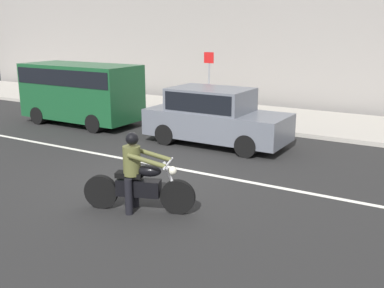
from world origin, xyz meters
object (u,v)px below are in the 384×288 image
parked_sedan_slate_gray (214,116)px  parked_van_forest_green (81,90)px  street_sign_post (209,74)px  motorcycle_with_rider_olive (138,179)px

parked_sedan_slate_gray → parked_van_forest_green: size_ratio=0.98×
parked_sedan_slate_gray → street_sign_post: street_sign_post is taller
motorcycle_with_rider_olive → street_sign_post: bearing=111.5°
motorcycle_with_rider_olive → parked_van_forest_green: size_ratio=0.48×
motorcycle_with_rider_olive → parked_sedan_slate_gray: parked_sedan_slate_gray is taller
parked_sedan_slate_gray → street_sign_post: size_ratio=1.82×
motorcycle_with_rider_olive → parked_van_forest_green: 8.73m
parked_van_forest_green → street_sign_post: street_sign_post is taller
parked_sedan_slate_gray → parked_van_forest_green: bearing=178.5°
parked_van_forest_green → parked_sedan_slate_gray: bearing=-1.5°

